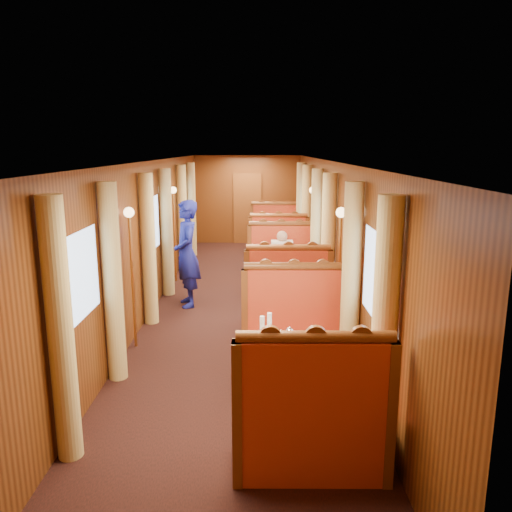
{
  "coord_description": "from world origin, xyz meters",
  "views": [
    {
      "loc": [
        0.3,
        -8.28,
        2.72
      ],
      "look_at": [
        0.27,
        -0.64,
        1.05
      ],
      "focal_mm": 35.0,
      "sensor_mm": 36.0,
      "label": 1
    }
  ],
  "objects_px": {
    "banquette_far_fwd": "(278,254)",
    "rose_vase_far": "(275,224)",
    "rose_vase_mid": "(283,255)",
    "banquette_near_fwd": "(311,428)",
    "steward": "(187,254)",
    "table_near": "(301,378)",
    "banquette_mid_aft": "(281,269)",
    "tea_tray": "(291,346)",
    "table_far": "(276,247)",
    "teapot_left": "(281,342)",
    "passenger": "(282,256)",
    "banquette_near_aft": "(294,337)",
    "banquette_far_aft": "(275,237)",
    "banquette_mid_fwd": "(287,301)",
    "table_mid": "(284,286)",
    "teapot_back": "(289,337)",
    "fruit_plate": "(335,346)"
  },
  "relations": [
    {
      "from": "table_near",
      "to": "banquette_far_aft",
      "type": "height_order",
      "value": "banquette_far_aft"
    },
    {
      "from": "table_near",
      "to": "rose_vase_mid",
      "type": "bearing_deg",
      "value": 90.18
    },
    {
      "from": "banquette_far_aft",
      "to": "teapot_left",
      "type": "distance_m",
      "value": 8.16
    },
    {
      "from": "table_mid",
      "to": "fruit_plate",
      "type": "distance_m",
      "value": 3.62
    },
    {
      "from": "banquette_far_aft",
      "to": "fruit_plate",
      "type": "xyz_separation_m",
      "value": [
        0.33,
        -8.1,
        0.35
      ]
    },
    {
      "from": "banquette_near_fwd",
      "to": "steward",
      "type": "relative_size",
      "value": 0.72
    },
    {
      "from": "table_far",
      "to": "teapot_left",
      "type": "distance_m",
      "value": 7.15
    },
    {
      "from": "banquette_far_aft",
      "to": "passenger",
      "type": "xyz_separation_m",
      "value": [
        -0.0,
        -3.75,
        0.32
      ]
    },
    {
      "from": "table_near",
      "to": "rose_vase_mid",
      "type": "height_order",
      "value": "rose_vase_mid"
    },
    {
      "from": "banquette_mid_fwd",
      "to": "table_far",
      "type": "relative_size",
      "value": 1.28
    },
    {
      "from": "table_far",
      "to": "tea_tray",
      "type": "distance_m",
      "value": 7.08
    },
    {
      "from": "rose_vase_far",
      "to": "steward",
      "type": "distance_m",
      "value": 3.78
    },
    {
      "from": "passenger",
      "to": "banquette_near_aft",
      "type": "bearing_deg",
      "value": -90.0
    },
    {
      "from": "teapot_back",
      "to": "banquette_near_fwd",
      "type": "bearing_deg",
      "value": -78.91
    },
    {
      "from": "banquette_far_fwd",
      "to": "rose_vase_far",
      "type": "height_order",
      "value": "banquette_far_fwd"
    },
    {
      "from": "table_mid",
      "to": "banquette_near_aft",
      "type": "bearing_deg",
      "value": -90.0
    },
    {
      "from": "banquette_near_aft",
      "to": "rose_vase_far",
      "type": "distance_m",
      "value": 6.02
    },
    {
      "from": "banquette_near_fwd",
      "to": "banquette_mid_fwd",
      "type": "bearing_deg",
      "value": 90.0
    },
    {
      "from": "table_mid",
      "to": "banquette_far_fwd",
      "type": "bearing_deg",
      "value": 90.0
    },
    {
      "from": "tea_tray",
      "to": "passenger",
      "type": "xyz_separation_m",
      "value": [
        0.11,
        4.34,
        -0.02
      ]
    },
    {
      "from": "banquette_near_fwd",
      "to": "banquette_mid_fwd",
      "type": "xyz_separation_m",
      "value": [
        0.0,
        3.5,
        0.0
      ]
    },
    {
      "from": "table_mid",
      "to": "banquette_far_fwd",
      "type": "height_order",
      "value": "banquette_far_fwd"
    },
    {
      "from": "table_near",
      "to": "banquette_near_aft",
      "type": "height_order",
      "value": "banquette_near_aft"
    },
    {
      "from": "banquette_far_fwd",
      "to": "rose_vase_mid",
      "type": "bearing_deg",
      "value": -90.26
    },
    {
      "from": "table_mid",
      "to": "banquette_far_fwd",
      "type": "xyz_separation_m",
      "value": [
        0.0,
        2.49,
        0.05
      ]
    },
    {
      "from": "banquette_mid_aft",
      "to": "steward",
      "type": "bearing_deg",
      "value": -151.43
    },
    {
      "from": "table_near",
      "to": "rose_vase_far",
      "type": "distance_m",
      "value": 7.03
    },
    {
      "from": "banquette_near_aft",
      "to": "rose_vase_mid",
      "type": "relative_size",
      "value": 3.72
    },
    {
      "from": "steward",
      "to": "banquette_near_aft",
      "type": "bearing_deg",
      "value": 15.72
    },
    {
      "from": "rose_vase_mid",
      "to": "steward",
      "type": "distance_m",
      "value": 1.66
    },
    {
      "from": "banquette_far_aft",
      "to": "tea_tray",
      "type": "xyz_separation_m",
      "value": [
        -0.11,
        -8.08,
        0.33
      ]
    },
    {
      "from": "steward",
      "to": "passenger",
      "type": "xyz_separation_m",
      "value": [
        1.67,
        0.66,
        -0.18
      ]
    },
    {
      "from": "banquette_near_fwd",
      "to": "tea_tray",
      "type": "height_order",
      "value": "banquette_near_fwd"
    },
    {
      "from": "tea_tray",
      "to": "rose_vase_far",
      "type": "bearing_deg",
      "value": 89.34
    },
    {
      "from": "banquette_mid_fwd",
      "to": "banquette_far_aft",
      "type": "height_order",
      "value": "same"
    },
    {
      "from": "steward",
      "to": "banquette_far_fwd",
      "type": "bearing_deg",
      "value": 127.8
    },
    {
      "from": "table_near",
      "to": "banquette_mid_aft",
      "type": "bearing_deg",
      "value": 90.0
    },
    {
      "from": "banquette_mid_fwd",
      "to": "passenger",
      "type": "xyz_separation_m",
      "value": [
        -0.0,
        1.78,
        0.32
      ]
    },
    {
      "from": "banquette_near_aft",
      "to": "passenger",
      "type": "bearing_deg",
      "value": 90.0
    },
    {
      "from": "banquette_near_aft",
      "to": "rose_vase_mid",
      "type": "height_order",
      "value": "banquette_near_aft"
    },
    {
      "from": "banquette_far_fwd",
      "to": "steward",
      "type": "distance_m",
      "value": 2.95
    },
    {
      "from": "banquette_mid_aft",
      "to": "table_far",
      "type": "distance_m",
      "value": 2.49
    },
    {
      "from": "rose_vase_mid",
      "to": "banquette_near_fwd",
      "type": "bearing_deg",
      "value": -89.86
    },
    {
      "from": "tea_tray",
      "to": "table_mid",
      "type": "bearing_deg",
      "value": 88.25
    },
    {
      "from": "table_far",
      "to": "teapot_left",
      "type": "bearing_deg",
      "value": -91.73
    },
    {
      "from": "table_far",
      "to": "rose_vase_mid",
      "type": "xyz_separation_m",
      "value": [
        -0.01,
        -3.5,
        0.55
      ]
    },
    {
      "from": "banquette_mid_aft",
      "to": "banquette_far_fwd",
      "type": "distance_m",
      "value": 1.47
    },
    {
      "from": "table_far",
      "to": "rose_vase_mid",
      "type": "relative_size",
      "value": 2.92
    },
    {
      "from": "table_near",
      "to": "tea_tray",
      "type": "height_order",
      "value": "tea_tray"
    },
    {
      "from": "table_near",
      "to": "table_far",
      "type": "bearing_deg",
      "value": 90.0
    }
  ]
}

